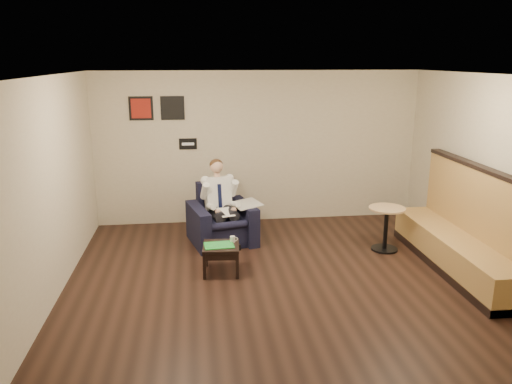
{
  "coord_description": "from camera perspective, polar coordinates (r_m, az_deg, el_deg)",
  "views": [
    {
      "loc": [
        -1.17,
        -6.08,
        3.01
      ],
      "look_at": [
        -0.27,
        1.2,
        1.03
      ],
      "focal_mm": 35.0,
      "sensor_mm": 36.0,
      "label": 1
    }
  ],
  "objects": [
    {
      "name": "newspaper",
      "position": [
        8.32,
        -1.09,
        -1.37
      ],
      "size": [
        0.55,
        0.62,
        0.01
      ],
      "primitive_type": "cube",
      "rotation": [
        0.0,
        0.0,
        0.3
      ],
      "color": "silver",
      "rests_on": "armchair"
    },
    {
      "name": "wall_back",
      "position": [
        9.3,
        0.31,
        5.09
      ],
      "size": [
        6.0,
        0.02,
        2.8
      ],
      "primitive_type": "cube",
      "color": "beige",
      "rests_on": "ground"
    },
    {
      "name": "wall_right",
      "position": [
        7.55,
        26.74,
        1.12
      ],
      "size": [
        0.02,
        6.0,
        2.8
      ],
      "primitive_type": "cube",
      "color": "beige",
      "rests_on": "ground"
    },
    {
      "name": "banquette",
      "position": [
        7.78,
        22.3,
        -2.99
      ],
      "size": [
        0.7,
        2.93,
        1.5
      ],
      "primitive_type": "cube",
      "color": "#AB8142",
      "rests_on": "ground"
    },
    {
      "name": "smartphone",
      "position": [
        7.33,
        -3.64,
        -5.61
      ],
      "size": [
        0.14,
        0.1,
        0.01
      ],
      "primitive_type": "cube",
      "rotation": [
        0.0,
        0.0,
        -0.25
      ],
      "color": "black",
      "rests_on": "side_table"
    },
    {
      "name": "lap_papers",
      "position": [
        8.1,
        -3.47,
        -2.32
      ],
      "size": [
        0.31,
        0.37,
        0.01
      ],
      "primitive_type": "cube",
      "rotation": [
        0.0,
        0.0,
        0.31
      ],
      "color": "white",
      "rests_on": "seated_man"
    },
    {
      "name": "seating_sign",
      "position": [
        9.19,
        -7.78,
        5.47
      ],
      "size": [
        0.32,
        0.02,
        0.2
      ],
      "primitive_type": "cube",
      "color": "black",
      "rests_on": "wall_back"
    },
    {
      "name": "side_table",
      "position": [
        7.27,
        -4.0,
        -7.61
      ],
      "size": [
        0.55,
        0.55,
        0.42
      ],
      "primitive_type": "cube",
      "rotation": [
        0.0,
        0.0,
        -0.08
      ],
      "color": "black",
      "rests_on": "ground"
    },
    {
      "name": "green_folder",
      "position": [
        7.18,
        -4.26,
        -6.08
      ],
      "size": [
        0.44,
        0.32,
        0.01
      ],
      "primitive_type": "cube",
      "rotation": [
        0.0,
        0.0,
        0.06
      ],
      "color": "green",
      "rests_on": "side_table"
    },
    {
      "name": "wall_front",
      "position": [
        3.67,
        12.62,
        -11.34
      ],
      "size": [
        6.0,
        0.02,
        2.8
      ],
      "primitive_type": "cube",
      "color": "beige",
      "rests_on": "ground"
    },
    {
      "name": "cafe_table",
      "position": [
        8.29,
        14.61,
        -4.1
      ],
      "size": [
        0.73,
        0.73,
        0.72
      ],
      "primitive_type": "cylinder",
      "rotation": [
        0.0,
        0.0,
        -0.34
      ],
      "color": "tan",
      "rests_on": "ground"
    },
    {
      "name": "art_print_left",
      "position": [
        9.15,
        -13.0,
        9.3
      ],
      "size": [
        0.42,
        0.03,
        0.42
      ],
      "primitive_type": "cube",
      "color": "#A21F14",
      "rests_on": "wall_back"
    },
    {
      "name": "ceiling",
      "position": [
        6.2,
        3.97,
        13.1
      ],
      "size": [
        6.0,
        6.0,
        0.02
      ],
      "primitive_type": "cube",
      "color": "white",
      "rests_on": "wall_back"
    },
    {
      "name": "ground",
      "position": [
        6.88,
        3.54,
        -10.88
      ],
      "size": [
        6.0,
        6.0,
        0.0
      ],
      "primitive_type": "plane",
      "color": "black",
      "rests_on": "ground"
    },
    {
      "name": "coffee_mug",
      "position": [
        7.28,
        -2.69,
        -5.41
      ],
      "size": [
        0.08,
        0.08,
        0.09
      ],
      "primitive_type": "cylinder",
      "rotation": [
        0.0,
        0.0,
        -0.08
      ],
      "color": "white",
      "rests_on": "side_table"
    },
    {
      "name": "seated_man",
      "position": [
        8.18,
        -3.7,
        -1.66
      ],
      "size": [
        0.84,
        1.07,
        1.32
      ],
      "primitive_type": null,
      "rotation": [
        0.0,
        0.0,
        0.24
      ],
      "color": "white",
      "rests_on": "armchair"
    },
    {
      "name": "art_print_right",
      "position": [
        9.11,
        -9.52,
        9.45
      ],
      "size": [
        0.42,
        0.03,
        0.42
      ],
      "primitive_type": "cube",
      "color": "black",
      "rests_on": "wall_back"
    },
    {
      "name": "wall_left",
      "position": [
        6.55,
        -23.0,
        -0.38
      ],
      "size": [
        0.02,
        6.0,
        2.8
      ],
      "primitive_type": "cube",
      "color": "beige",
      "rests_on": "ground"
    },
    {
      "name": "armchair",
      "position": [
        8.34,
        -3.94,
        -2.6
      ],
      "size": [
        1.21,
        1.21,
        0.96
      ],
      "primitive_type": "cube",
      "rotation": [
        0.0,
        0.0,
        0.24
      ],
      "color": "black",
      "rests_on": "ground"
    }
  ]
}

